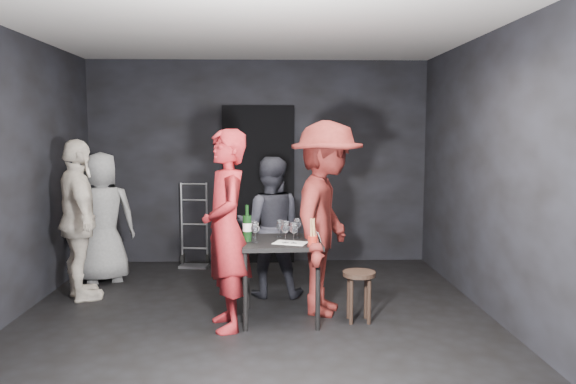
{
  "coord_description": "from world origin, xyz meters",
  "views": [
    {
      "loc": [
        0.14,
        -5.03,
        1.75
      ],
      "look_at": [
        0.32,
        0.25,
        1.19
      ],
      "focal_mm": 35.0,
      "sensor_mm": 36.0,
      "label": 1
    }
  ],
  "objects_px": {
    "bystander_cream": "(78,211)",
    "wine_bottle": "(247,227)",
    "bystander_grey": "(102,216)",
    "breadstick_cup": "(313,233)",
    "woman_black": "(270,227)",
    "hand_truck": "(194,250)",
    "server_red": "(226,211)",
    "stool": "(359,283)",
    "tasting_table": "(281,251)",
    "man_maroon": "(326,195)"
  },
  "relations": [
    {
      "from": "tasting_table",
      "to": "server_red",
      "type": "relative_size",
      "value": 0.36
    },
    {
      "from": "wine_bottle",
      "to": "woman_black",
      "type": "bearing_deg",
      "value": 75.48
    },
    {
      "from": "man_maroon",
      "to": "breadstick_cup",
      "type": "xyz_separation_m",
      "value": [
        -0.16,
        -0.48,
        -0.28
      ]
    },
    {
      "from": "woman_black",
      "to": "breadstick_cup",
      "type": "distance_m",
      "value": 1.15
    },
    {
      "from": "bystander_cream",
      "to": "wine_bottle",
      "type": "distance_m",
      "value": 1.92
    },
    {
      "from": "woman_black",
      "to": "stool",
      "type": "bearing_deg",
      "value": 137.76
    },
    {
      "from": "woman_black",
      "to": "man_maroon",
      "type": "distance_m",
      "value": 0.91
    },
    {
      "from": "hand_truck",
      "to": "tasting_table",
      "type": "distance_m",
      "value": 2.44
    },
    {
      "from": "woman_black",
      "to": "bystander_grey",
      "type": "bearing_deg",
      "value": -13.01
    },
    {
      "from": "hand_truck",
      "to": "woman_black",
      "type": "relative_size",
      "value": 0.74
    },
    {
      "from": "bystander_grey",
      "to": "woman_black",
      "type": "bearing_deg",
      "value": 142.35
    },
    {
      "from": "man_maroon",
      "to": "breadstick_cup",
      "type": "distance_m",
      "value": 0.58
    },
    {
      "from": "server_red",
      "to": "bystander_cream",
      "type": "distance_m",
      "value": 1.85
    },
    {
      "from": "stool",
      "to": "breadstick_cup",
      "type": "bearing_deg",
      "value": -154.67
    },
    {
      "from": "bystander_cream",
      "to": "breadstick_cup",
      "type": "xyz_separation_m",
      "value": [
        2.36,
        -1.01,
        -0.07
      ]
    },
    {
      "from": "server_red",
      "to": "wine_bottle",
      "type": "xyz_separation_m",
      "value": [
        0.18,
        0.2,
        -0.18
      ]
    },
    {
      "from": "hand_truck",
      "to": "breadstick_cup",
      "type": "relative_size",
      "value": 4.08
    },
    {
      "from": "woman_black",
      "to": "breadstick_cup",
      "type": "height_order",
      "value": "woman_black"
    },
    {
      "from": "wine_bottle",
      "to": "server_red",
      "type": "bearing_deg",
      "value": -131.67
    },
    {
      "from": "hand_truck",
      "to": "tasting_table",
      "type": "relative_size",
      "value": 1.46
    },
    {
      "from": "hand_truck",
      "to": "bystander_grey",
      "type": "xyz_separation_m",
      "value": [
        -0.96,
        -0.75,
        0.57
      ]
    },
    {
      "from": "bystander_grey",
      "to": "breadstick_cup",
      "type": "height_order",
      "value": "bystander_grey"
    },
    {
      "from": "stool",
      "to": "bystander_cream",
      "type": "distance_m",
      "value": 2.97
    },
    {
      "from": "stool",
      "to": "server_red",
      "type": "bearing_deg",
      "value": -173.93
    },
    {
      "from": "bystander_cream",
      "to": "bystander_grey",
      "type": "height_order",
      "value": "bystander_cream"
    },
    {
      "from": "tasting_table",
      "to": "wine_bottle",
      "type": "relative_size",
      "value": 2.23
    },
    {
      "from": "stool",
      "to": "server_red",
      "type": "height_order",
      "value": "server_red"
    },
    {
      "from": "hand_truck",
      "to": "server_red",
      "type": "bearing_deg",
      "value": -68.73
    },
    {
      "from": "hand_truck",
      "to": "bystander_cream",
      "type": "relative_size",
      "value": 0.58
    },
    {
      "from": "man_maroon",
      "to": "wine_bottle",
      "type": "relative_size",
      "value": 6.85
    },
    {
      "from": "wine_bottle",
      "to": "bystander_grey",
      "type": "bearing_deg",
      "value": 140.91
    },
    {
      "from": "bystander_cream",
      "to": "wine_bottle",
      "type": "height_order",
      "value": "bystander_cream"
    },
    {
      "from": "woman_black",
      "to": "hand_truck",
      "type": "bearing_deg",
      "value": -49.72
    },
    {
      "from": "tasting_table",
      "to": "woman_black",
      "type": "relative_size",
      "value": 0.51
    },
    {
      "from": "man_maroon",
      "to": "bystander_cream",
      "type": "distance_m",
      "value": 2.59
    },
    {
      "from": "woman_black",
      "to": "bystander_cream",
      "type": "xyz_separation_m",
      "value": [
        -1.98,
        -0.07,
        0.2
      ]
    },
    {
      "from": "tasting_table",
      "to": "man_maroon",
      "type": "xyz_separation_m",
      "value": [
        0.44,
        0.17,
        0.5
      ]
    },
    {
      "from": "server_red",
      "to": "tasting_table",
      "type": "bearing_deg",
      "value": 99.78
    },
    {
      "from": "server_red",
      "to": "bystander_grey",
      "type": "relative_size",
      "value": 1.36
    },
    {
      "from": "stool",
      "to": "breadstick_cup",
      "type": "distance_m",
      "value": 0.71
    },
    {
      "from": "server_red",
      "to": "wine_bottle",
      "type": "bearing_deg",
      "value": 123.14
    },
    {
      "from": "breadstick_cup",
      "to": "tasting_table",
      "type": "bearing_deg",
      "value": 131.45
    },
    {
      "from": "wine_bottle",
      "to": "hand_truck",
      "type": "bearing_deg",
      "value": 109.79
    },
    {
      "from": "hand_truck",
      "to": "man_maroon",
      "type": "distance_m",
      "value": 2.66
    },
    {
      "from": "woman_black",
      "to": "breadstick_cup",
      "type": "xyz_separation_m",
      "value": [
        0.38,
        -1.08,
        0.13
      ]
    },
    {
      "from": "woman_black",
      "to": "man_maroon",
      "type": "xyz_separation_m",
      "value": [
        0.54,
        -0.6,
        0.41
      ]
    },
    {
      "from": "bystander_cream",
      "to": "bystander_grey",
      "type": "xyz_separation_m",
      "value": [
        0.04,
        0.68,
        -0.17
      ]
    },
    {
      "from": "stool",
      "to": "bystander_cream",
      "type": "bearing_deg",
      "value": 164.12
    },
    {
      "from": "tasting_table",
      "to": "stool",
      "type": "bearing_deg",
      "value": -7.77
    },
    {
      "from": "man_maroon",
      "to": "bystander_grey",
      "type": "relative_size",
      "value": 1.49
    }
  ]
}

